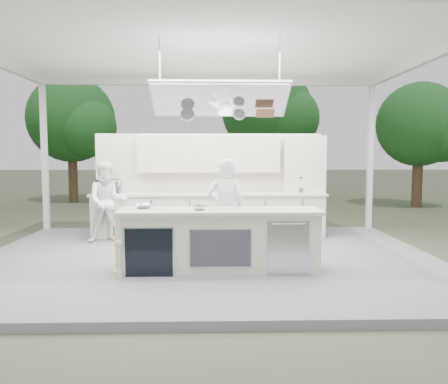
{
  "coord_description": "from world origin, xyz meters",
  "views": [
    {
      "loc": [
        0.09,
        -7.58,
        1.93
      ],
      "look_at": [
        0.3,
        0.4,
        1.23
      ],
      "focal_mm": 35.0,
      "sensor_mm": 36.0,
      "label": 1
    }
  ],
  "objects_px": {
    "demo_island": "(219,240)",
    "sous_chef": "(107,202)",
    "head_chef": "(226,209)",
    "back_counter": "(209,215)"
  },
  "relations": [
    {
      "from": "demo_island",
      "to": "sous_chef",
      "type": "relative_size",
      "value": 1.88
    },
    {
      "from": "head_chef",
      "to": "sous_chef",
      "type": "bearing_deg",
      "value": -34.7
    },
    {
      "from": "back_counter",
      "to": "head_chef",
      "type": "bearing_deg",
      "value": -81.86
    },
    {
      "from": "sous_chef",
      "to": "demo_island",
      "type": "bearing_deg",
      "value": -61.37
    },
    {
      "from": "sous_chef",
      "to": "head_chef",
      "type": "bearing_deg",
      "value": -50.13
    },
    {
      "from": "back_counter",
      "to": "sous_chef",
      "type": "relative_size",
      "value": 3.07
    },
    {
      "from": "demo_island",
      "to": "back_counter",
      "type": "xyz_separation_m",
      "value": [
        -0.18,
        2.81,
        0.0
      ]
    },
    {
      "from": "demo_island",
      "to": "back_counter",
      "type": "distance_m",
      "value": 2.82
    },
    {
      "from": "head_chef",
      "to": "sous_chef",
      "type": "height_order",
      "value": "head_chef"
    },
    {
      "from": "back_counter",
      "to": "demo_island",
      "type": "bearing_deg",
      "value": -86.37
    }
  ]
}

